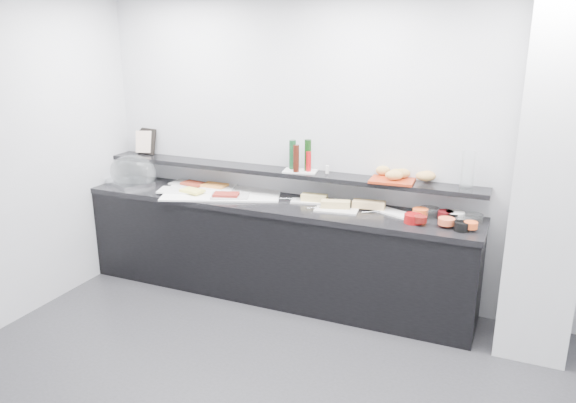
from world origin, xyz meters
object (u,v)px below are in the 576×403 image
at_px(carafe, 468,170).
at_px(condiment_tray, 300,171).
at_px(sandwich_plate_mid, 336,210).
at_px(bread_tray, 392,181).
at_px(framed_print, 147,141).
at_px(cloche_base, 129,182).

bearing_deg(carafe, condiment_tray, -179.63).
distance_m(sandwich_plate_mid, carafe, 1.10).
distance_m(sandwich_plate_mid, bread_tray, 0.53).
bearing_deg(carafe, framed_print, 178.52).
distance_m(cloche_base, carafe, 3.20).
xyz_separation_m(cloche_base, sandwich_plate_mid, (2.16, -0.01, -0.01)).
relative_size(bread_tray, carafe, 1.19).
relative_size(cloche_base, carafe, 1.61).
relative_size(condiment_tray, bread_tray, 0.82).
bearing_deg(framed_print, carafe, 9.21).
distance_m(framed_print, bread_tray, 2.56).
xyz_separation_m(cloche_base, framed_print, (0.02, 0.30, 0.36)).
bearing_deg(framed_print, bread_tray, 8.26).
distance_m(framed_print, condiment_tray, 1.73).
height_order(sandwich_plate_mid, condiment_tray, condiment_tray).
relative_size(cloche_base, bread_tray, 1.35).
bearing_deg(cloche_base, bread_tray, 28.77).
bearing_deg(bread_tray, cloche_base, -179.11).
xyz_separation_m(sandwich_plate_mid, condiment_tray, (-0.42, 0.22, 0.25)).
xyz_separation_m(cloche_base, carafe, (3.17, 0.22, 0.38)).
bearing_deg(carafe, bread_tray, -177.35).
bearing_deg(carafe, sandwich_plate_mid, -166.88).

